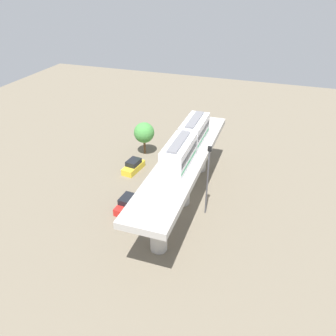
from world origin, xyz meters
name	(u,v)px	position (x,y,z in m)	size (l,w,h in m)	color
ground_plane	(182,203)	(0.00, 0.00, 0.00)	(120.00, 120.00, 0.00)	#706654
viaduct	(183,169)	(0.00, 0.00, 5.28)	(5.20, 28.00, 6.94)	#B7B2AA
train	(187,142)	(0.00, 1.36, 8.47)	(2.64, 13.55, 3.24)	white
parked_car_red	(127,204)	(-6.40, -3.49, 0.74)	(2.11, 4.32, 1.76)	red
parked_car_yellow	(133,166)	(-9.59, 5.60, 0.74)	(2.33, 4.40, 1.76)	yellow
tree_near_viaduct	(144,133)	(-10.07, 11.36, 3.81)	(3.37, 3.37, 5.52)	brown
signal_post	(208,178)	(3.40, -1.10, 5.29)	(0.44, 0.28, 9.54)	#4C4C51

